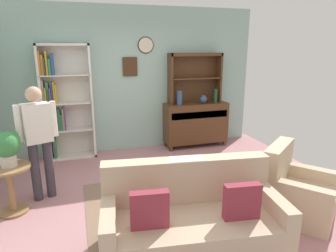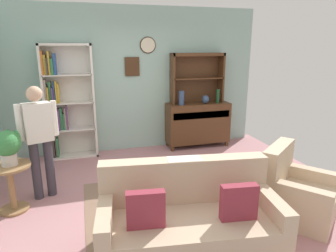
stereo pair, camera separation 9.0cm
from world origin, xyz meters
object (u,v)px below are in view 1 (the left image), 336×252
bottle_wine (215,96)px  plant_stand (10,184)px  couch_floral (192,222)px  potted_plant_large (6,146)px  vase_round (203,99)px  person_reading (38,136)px  book_stack (153,178)px  sideboard_hutch (195,71)px  vase_tall (180,98)px  coffee_table (163,186)px  sideboard (196,122)px  bookshelf (62,103)px  armchair_floral (296,193)px

bottle_wine → plant_stand: (-3.61, -1.65, -0.68)m
couch_floral → potted_plant_large: potted_plant_large is taller
vase_round → person_reading: person_reading is taller
bottle_wine → book_stack: bearing=-131.2°
sideboard_hutch → vase_tall: sideboard_hutch is taller
couch_floral → person_reading: (-1.55, 1.62, 0.59)m
bottle_wine → potted_plant_large: bearing=-155.4°
person_reading → sideboard_hutch: bearing=28.7°
vase_round → plant_stand: 3.79m
couch_floral → coffee_table: 0.79m
sideboard → potted_plant_large: size_ratio=2.94×
vase_round → couch_floral: vase_round is taller
sideboard_hutch → couch_floral: 3.67m
potted_plant_large → book_stack: (1.69, -0.53, -0.42)m
bookshelf → plant_stand: size_ratio=3.37×
sideboard → vase_tall: size_ratio=4.64×
vase_round → person_reading: 3.31m
vase_round → armchair_floral: (0.04, -2.79, -0.72)m
coffee_table → sideboard_hutch: bearing=60.0°
bookshelf → bottle_wine: (2.99, -0.17, 0.01)m
bookshelf → potted_plant_large: 1.92m
armchair_floral → potted_plant_large: potted_plant_large is taller
potted_plant_large → coffee_table: potted_plant_large is taller
bookshelf → couch_floral: bookshelf is taller
vase_tall → person_reading: bearing=-150.9°
bookshelf → potted_plant_large: size_ratio=4.76×
plant_stand → coffee_table: size_ratio=0.78×
sideboard_hutch → couch_floral: bearing=-112.4°
couch_floral → plant_stand: couch_floral is taller
sideboard → sideboard_hutch: bearing=90.0°
vase_round → person_reading: bearing=-155.1°
sideboard → coffee_table: size_ratio=1.62×
vase_tall → couch_floral: 3.23m
plant_stand → vase_round: bearing=26.5°
sideboard → vase_tall: 0.68m
sideboard → potted_plant_large: bearing=-151.6°
vase_round → book_stack: (-1.64, -2.19, -0.54)m
plant_stand → bookshelf: bearing=71.1°
sideboard → couch_floral: 3.36m
book_stack → vase_tall: bearing=62.8°
book_stack → sideboard_hutch: bearing=57.5°
vase_tall → armchair_floral: size_ratio=0.26×
sideboard → bottle_wine: size_ratio=4.56×
plant_stand → person_reading: 0.69m
vase_round → coffee_table: 2.77m
bookshelf → armchair_floral: bookshelf is taller
sideboard → vase_round: bearing=-27.2°
bookshelf → vase_tall: bookshelf is taller
potted_plant_large → person_reading: bearing=38.8°
coffee_table → book_stack: (-0.12, 0.04, 0.11)m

